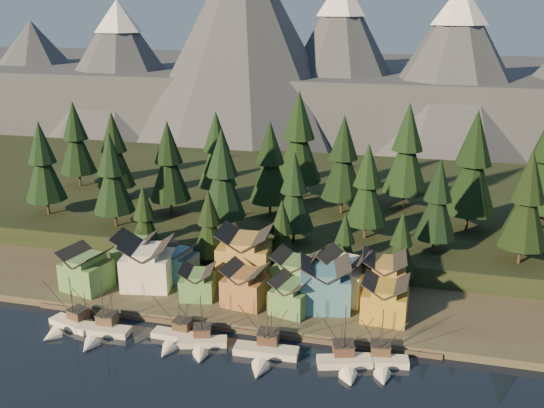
% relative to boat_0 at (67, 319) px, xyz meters
% --- Properties ---
extents(ground, '(500.00, 500.00, 0.00)m').
position_rel_boat_0_xyz_m(ground, '(29.81, -8.16, -2.21)').
color(ground, black).
rests_on(ground, ground).
extents(shore_strip, '(400.00, 50.00, 1.50)m').
position_rel_boat_0_xyz_m(shore_strip, '(29.81, 31.84, -1.46)').
color(shore_strip, '#3D372C').
rests_on(shore_strip, ground).
extents(hillside, '(420.00, 100.00, 6.00)m').
position_rel_boat_0_xyz_m(hillside, '(29.81, 81.84, 0.79)').
color(hillside, black).
rests_on(hillside, ground).
extents(dock, '(80.00, 4.00, 1.00)m').
position_rel_boat_0_xyz_m(dock, '(29.81, 8.34, -1.71)').
color(dock, '#4D4137').
rests_on(dock, ground).
extents(mountain_ridge, '(560.00, 190.00, 90.00)m').
position_rel_boat_0_xyz_m(mountain_ridge, '(25.62, 205.43, 23.85)').
color(mountain_ridge, '#454B59').
rests_on(mountain_ridge, ground).
extents(boat_0, '(10.18, 10.68, 11.51)m').
position_rel_boat_0_xyz_m(boat_0, '(0.00, 0.00, 0.00)').
color(boat_0, white).
rests_on(boat_0, ground).
extents(boat_1, '(10.82, 11.74, 11.98)m').
position_rel_boat_0_xyz_m(boat_1, '(7.41, -0.84, 0.02)').
color(boat_1, beige).
rests_on(boat_1, ground).
extents(boat_2, '(10.57, 11.44, 10.81)m').
position_rel_boat_0_xyz_m(boat_2, '(22.01, 0.86, -0.28)').
color(boat_2, beige).
rests_on(boat_2, ground).
extents(boat_3, '(9.80, 10.26, 10.91)m').
position_rel_boat_0_xyz_m(boat_3, '(27.34, -0.04, -0.13)').
color(boat_3, beige).
rests_on(boat_3, ground).
extents(boat_4, '(11.91, 12.90, 12.68)m').
position_rel_boat_0_xyz_m(boat_4, '(39.34, -0.57, 0.11)').
color(boat_4, beige).
rests_on(boat_4, ground).
extents(boat_5, '(10.18, 10.78, 12.15)m').
position_rel_boat_0_xyz_m(boat_5, '(53.58, -0.22, 0.19)').
color(boat_5, silver).
rests_on(boat_5, ground).
extents(boat_6, '(10.07, 10.71, 11.40)m').
position_rel_boat_0_xyz_m(boat_6, '(59.52, 1.53, -0.03)').
color(boat_6, beige).
rests_on(boat_6, ground).
extents(house_front_0, '(10.58, 10.21, 8.92)m').
position_rel_boat_0_xyz_m(house_front_0, '(-3.67, 14.13, 3.98)').
color(house_front_0, '#4F8045').
rests_on(house_front_0, shore_strip).
extents(house_front_1, '(11.61, 11.28, 10.48)m').
position_rel_boat_0_xyz_m(house_front_1, '(8.50, 18.51, 4.80)').
color(house_front_1, silver).
rests_on(house_front_1, shore_strip).
extents(house_front_2, '(7.98, 8.02, 6.72)m').
position_rel_boat_0_xyz_m(house_front_2, '(20.64, 16.12, 2.82)').
color(house_front_2, '#4F8447').
rests_on(house_front_2, shore_strip).
extents(house_front_3, '(9.14, 8.82, 8.31)m').
position_rel_boat_0_xyz_m(house_front_3, '(31.03, 15.69, 3.66)').
color(house_front_3, '#915D33').
rests_on(house_front_3, shore_strip).
extents(house_front_4, '(8.59, 9.01, 7.22)m').
position_rel_boat_0_xyz_m(house_front_4, '(40.82, 14.70, 3.09)').
color(house_front_4, '#4B7841').
rests_on(house_front_4, shore_strip).
extents(house_front_5, '(11.34, 10.66, 10.18)m').
position_rel_boat_0_xyz_m(house_front_5, '(46.87, 17.88, 4.64)').
color(house_front_5, teal).
rests_on(house_front_5, shore_strip).
extents(house_front_6, '(8.79, 8.34, 8.47)m').
position_rel_boat_0_xyz_m(house_front_6, '(58.85, 16.25, 3.74)').
color(house_front_6, olive).
rests_on(house_front_6, shore_strip).
extents(house_back_0, '(9.44, 9.13, 9.44)m').
position_rel_boat_0_xyz_m(house_back_0, '(3.15, 23.59, 4.25)').
color(house_back_0, '#528447').
rests_on(house_back_0, shore_strip).
extents(house_back_1, '(8.17, 8.24, 7.93)m').
position_rel_boat_0_xyz_m(house_back_1, '(13.43, 23.38, 3.46)').
color(house_back_1, '#3B648C').
rests_on(house_back_1, shore_strip).
extents(house_back_2, '(11.79, 10.94, 11.82)m').
position_rel_boat_0_xyz_m(house_back_2, '(27.78, 26.65, 5.50)').
color(house_back_2, '#A27E39').
rests_on(house_back_2, shore_strip).
extents(house_back_3, '(9.88, 9.01, 9.17)m').
position_rel_boat_0_xyz_m(house_back_3, '(39.99, 22.66, 4.11)').
color(house_back_3, '#538246').
rests_on(house_back_3, shore_strip).
extents(house_back_4, '(10.88, 10.61, 9.89)m').
position_rel_boat_0_xyz_m(house_back_4, '(50.09, 23.22, 4.49)').
color(house_back_4, white).
rests_on(house_back_4, shore_strip).
extents(house_back_5, '(9.39, 9.49, 9.87)m').
position_rel_boat_0_xyz_m(house_back_5, '(57.88, 24.49, 4.47)').
color(house_back_5, '#A17939').
rests_on(house_back_5, shore_strip).
extents(tree_hill_0, '(10.88, 10.88, 25.34)m').
position_rel_boat_0_xyz_m(tree_hill_0, '(-32.19, 43.84, 17.64)').
color(tree_hill_0, '#332319').
rests_on(tree_hill_0, hillside).
extents(tree_hill_1, '(10.94, 10.94, 25.47)m').
position_rel_boat_0_xyz_m(tree_hill_1, '(-20.19, 59.84, 17.72)').
color(tree_hill_1, '#332319').
rests_on(tree_hill_1, hillside).
extents(tree_hill_2, '(10.43, 10.43, 24.30)m').
position_rel_boat_0_xyz_m(tree_hill_2, '(-10.19, 39.84, 17.08)').
color(tree_hill_2, '#332319').
rests_on(tree_hill_2, hillside).
extents(tree_hill_3, '(10.87, 10.87, 25.33)m').
position_rel_boat_0_xyz_m(tree_hill_3, '(-0.19, 51.84, 17.64)').
color(tree_hill_3, '#332319').
rests_on(tree_hill_3, hillside).
extents(tree_hill_4, '(11.02, 11.02, 25.68)m').
position_rel_boat_0_xyz_m(tree_hill_4, '(7.81, 66.84, 17.83)').
color(tree_hill_4, '#332319').
rests_on(tree_hill_4, hillside).
extents(tree_hill_5, '(11.16, 11.16, 26.01)m').
position_rel_boat_0_xyz_m(tree_hill_5, '(17.81, 41.84, 18.01)').
color(tree_hill_5, '#332319').
rests_on(tree_hill_5, hillside).
extents(tree_hill_6, '(11.00, 11.00, 25.63)m').
position_rel_boat_0_xyz_m(tree_hill_6, '(25.81, 56.84, 17.80)').
color(tree_hill_6, '#332319').
rests_on(tree_hill_6, hillside).
extents(tree_hill_7, '(9.47, 9.47, 22.07)m').
position_rel_boat_0_xyz_m(tree_hill_7, '(35.81, 39.84, 15.85)').
color(tree_hill_7, '#332319').
rests_on(tree_hill_7, hillside).
extents(tree_hill_8, '(11.43, 11.43, 26.62)m').
position_rel_boat_0_xyz_m(tree_hill_8, '(43.81, 63.84, 18.35)').
color(tree_hill_8, '#332319').
rests_on(tree_hill_8, hillside).
extents(tree_hill_9, '(10.02, 10.02, 23.34)m').
position_rel_boat_0_xyz_m(tree_hill_9, '(51.81, 46.84, 16.55)').
color(tree_hill_9, '#332319').
rests_on(tree_hill_9, hillside).
extents(tree_hill_10, '(12.56, 12.56, 29.26)m').
position_rel_boat_0_xyz_m(tree_hill_10, '(59.81, 71.84, 19.79)').
color(tree_hill_10, '#332319').
rests_on(tree_hill_10, hillside).
extents(tree_hill_11, '(9.41, 9.41, 21.91)m').
position_rel_boat_0_xyz_m(tree_hill_11, '(67.81, 41.84, 15.77)').
color(tree_hill_11, '#332319').
rests_on(tree_hill_11, hillside).
extents(tree_hill_12, '(12.98, 12.98, 30.25)m').
position_rel_boat_0_xyz_m(tree_hill_12, '(75.81, 57.84, 20.33)').
color(tree_hill_12, '#332319').
rests_on(tree_hill_12, hillside).
extents(tree_hill_13, '(10.80, 10.80, 25.15)m').
position_rel_boat_0_xyz_m(tree_hill_13, '(85.81, 39.84, 17.54)').
color(tree_hill_13, '#332319').
rests_on(tree_hill_13, hillside).
extents(tree_hill_15, '(13.40, 13.40, 31.22)m').
position_rel_boat_0_xyz_m(tree_hill_15, '(29.81, 73.84, 20.86)').
color(tree_hill_15, '#332319').
rests_on(tree_hill_15, hillside).
extents(tree_hill_16, '(11.30, 11.30, 26.33)m').
position_rel_boat_0_xyz_m(tree_hill_16, '(-38.19, 69.84, 18.18)').
color(tree_hill_16, '#332319').
rests_on(tree_hill_16, hillside).
extents(tree_shore_0, '(7.88, 7.88, 18.35)m').
position_rel_boat_0_xyz_m(tree_shore_0, '(1.81, 31.84, 9.32)').
color(tree_shore_0, '#332319').
rests_on(tree_shore_0, shore_strip).
extents(tree_shore_1, '(7.97, 7.97, 18.57)m').
position_rel_boat_0_xyz_m(tree_shore_1, '(17.81, 31.84, 9.44)').
color(tree_shore_1, '#332319').
rests_on(tree_shore_1, shore_strip).
extents(tree_shore_2, '(7.53, 7.53, 17.55)m').
position_rel_boat_0_xyz_m(tree_shore_2, '(34.81, 31.84, 8.88)').
color(tree_shore_2, '#332319').
rests_on(tree_shore_2, shore_strip).
extents(tree_shore_3, '(6.71, 6.71, 15.63)m').
position_rel_boat_0_xyz_m(tree_shore_3, '(48.81, 31.84, 7.82)').
color(tree_shore_3, '#332319').
rests_on(tree_shore_3, shore_strip).
extents(tree_shore_4, '(7.25, 7.25, 16.89)m').
position_rel_boat_0_xyz_m(tree_shore_4, '(60.81, 31.84, 8.52)').
color(tree_shore_4, '#332319').
rests_on(tree_shore_4, shore_strip).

